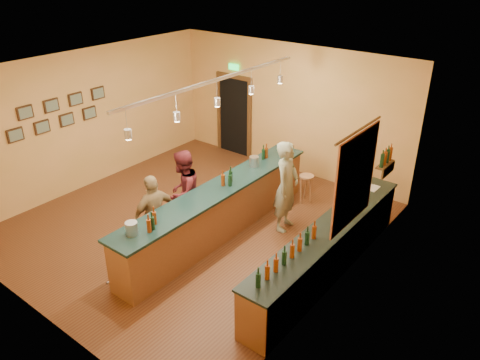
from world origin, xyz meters
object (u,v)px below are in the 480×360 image
Objects in this scene: back_counter at (327,250)px; bar_stool at (306,181)px; customer_b at (155,215)px; bartender at (286,186)px; customer_a at (183,192)px; tasting_bar at (219,208)px.

back_counter reaches higher than bar_stool.
customer_b is 2.40× the size of bar_stool.
bartender is (-1.39, 0.84, 0.46)m from back_counter.
back_counter is 2.87× the size of customer_b.
bar_stool is at bearing 138.04° from customer_a.
bartender is at bearing 48.87° from tasting_bar.
customer_a is 2.61× the size of bar_stool.
bar_stool is (1.33, 2.51, -0.35)m from customer_a.
bartender reaches higher than customer_a.
customer_b is at bearing -114.95° from tasting_bar.
tasting_bar is 0.77m from customer_a.
customer_b reaches higher than bar_stool.
bar_stool is (1.22, 3.38, -0.28)m from customer_b.
customer_a reaches higher than bar_stool.
back_counter is 1.69m from bartender.
customer_a reaches higher than customer_b.
tasting_bar is at bearing 128.62° from bartender.
bartender is 2.04m from customer_a.
bar_stool is (0.67, 2.20, -0.09)m from tasting_bar.
back_counter is 0.89× the size of tasting_bar.
tasting_bar reaches higher than bar_stool.
customer_b reaches higher than back_counter.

